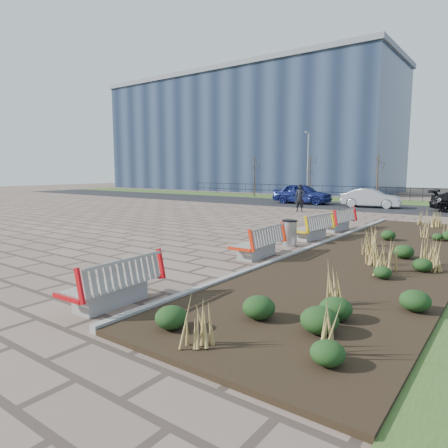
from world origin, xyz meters
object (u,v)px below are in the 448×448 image
Objects in this scene: car_blue at (302,194)px; lamp_west at (308,166)px; bench_a at (111,281)px; bench_b at (257,241)px; bench_c at (311,227)px; bench_d at (337,220)px; litter_bin at (289,233)px; car_silver at (371,198)px; pedestrian at (300,198)px.

lamp_west reaches higher than car_blue.
bench_a is 1.00× the size of bench_b.
bench_c is at bearing 88.64° from bench_b.
car_blue is (-7.52, 12.32, 0.32)m from bench_d.
bench_c reaches higher than litter_bin.
car_silver is at bearing 104.23° from bench_d.
pedestrian is 0.30× the size of lamp_west.
pedestrian is at bearing 124.13° from bench_c.
bench_a is at bearing -72.69° from lamp_west.
bench_c is 0.45× the size of car_blue.
bench_d is 0.35× the size of lamp_west.
car_blue is (-2.51, 5.68, -0.08)m from pedestrian.
bench_b is 1.00× the size of bench_d.
bench_a is 9.64m from bench_c.
bench_a is 30.36m from lamp_west.
lamp_west reaches higher than litter_bin.
pedestrian reaches higher than bench_d.
lamp_west is at bearing 105.06° from bench_a.
bench_a is 5.58m from bench_b.
bench_d is at bearing 88.64° from bench_b.
bench_a is 19.72m from pedestrian.
car_silver is at bearing -31.33° from lamp_west.
bench_b is 0.45× the size of car_blue.
car_blue reaches higher than bench_a.
bench_b is 14.39m from pedestrian.
bench_c is 1.76m from litter_bin.
bench_d is 14.44m from car_blue.
bench_c is at bearing 88.49° from litter_bin.
bench_d is 0.45× the size of car_blue.
bench_a is at bearing -85.60° from pedestrian.
litter_bin is (-0.05, -4.54, -0.04)m from bench_d.
car_silver is 0.68× the size of lamp_west.
car_blue is (-7.52, 15.10, 0.32)m from bench_c.
bench_b is 25.11m from lamp_west.
bench_a is 1.00× the size of bench_d.
bench_a is 0.35× the size of lamp_west.
bench_c is 0.51× the size of car_silver.
pedestrian is 6.33m from car_silver.
litter_bin is 18.45m from car_blue.
bench_c is at bearing -72.33° from pedestrian.
bench_c is 15.17m from car_silver.
bench_d is at bearing -150.49° from car_blue.
bench_c is at bearing -155.41° from car_blue.
bench_b is 20.59m from car_blue.
bench_d is 2.30× the size of litter_bin.
car_silver is (2.93, 5.60, -0.21)m from pedestrian.
car_blue is (-7.48, 16.86, 0.36)m from litter_bin.
car_blue is (-7.52, 24.75, 0.32)m from bench_a.
litter_bin is 22.97m from lamp_west.
bench_a and bench_d have the same top height.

